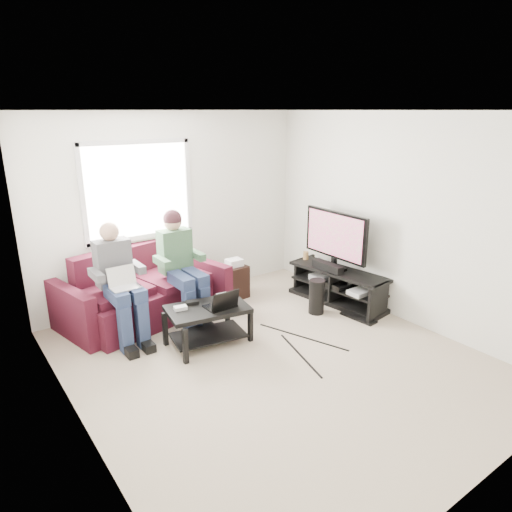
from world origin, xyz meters
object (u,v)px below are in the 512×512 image
Objects in this scene: sofa at (142,295)px; subwoofer at (317,297)px; end_table at (234,280)px; coffee_table at (208,317)px; tv at (335,237)px; tv_stand at (338,288)px.

sofa is 4.56× the size of subwoofer.
coffee_table is at bearing -136.16° from end_table.
end_table is (-0.58, 1.10, 0.03)m from subwoofer.
tv reaches higher than sofa.
coffee_table is 1.60m from subwoofer.
end_table is at bearing -4.32° from sofa.
sofa reaches higher than end_table.
coffee_table is 0.66× the size of tv_stand.
end_table reaches higher than coffee_table.
coffee_table is 2.08m from tv_stand.
sofa is at bearing 107.80° from coffee_table.
end_table is (-1.06, 0.92, -0.68)m from tv.
coffee_table is at bearing 175.24° from subwoofer.
subwoofer is 1.25m from end_table.
coffee_table is 1.40m from end_table.
tv is at bearing -40.92° from end_table.
sofa is 2.70m from tv.
tv is 1.90× the size of end_table.
end_table reaches higher than subwoofer.
tv is at bearing -22.95° from sofa.
tv reaches higher than coffee_table.
subwoofer is (1.94, -1.21, -0.10)m from sofa.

